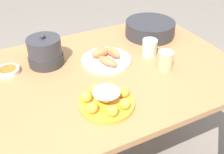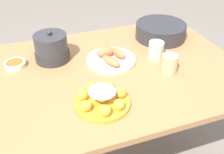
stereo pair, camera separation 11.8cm
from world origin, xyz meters
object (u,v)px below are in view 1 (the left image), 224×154
(cup_near, at_px, (165,60))
(seafood_platter, at_px, (106,58))
(cake_plate, at_px, (106,100))
(cup_far, at_px, (150,48))
(warming_pot, at_px, (45,52))
(dining_table, at_px, (116,84))
(sauce_bowl, at_px, (8,71))
(serving_bowl, at_px, (150,28))

(cup_near, bearing_deg, seafood_platter, 139.96)
(cake_plate, distance_m, cup_far, 0.47)
(cake_plate, bearing_deg, warming_pot, 107.36)
(dining_table, height_order, cake_plate, cake_plate)
(seafood_platter, bearing_deg, sauce_bowl, 166.19)
(cup_near, height_order, cup_far, cup_near)
(cake_plate, distance_m, seafood_platter, 0.35)
(serving_bowl, relative_size, cup_far, 3.28)
(dining_table, relative_size, sauce_bowl, 11.23)
(dining_table, xyz_separation_m, warming_pot, (-0.30, 0.19, 0.18))
(cake_plate, bearing_deg, seafood_platter, 64.56)
(cake_plate, distance_m, sauce_bowl, 0.54)
(cake_plate, distance_m, cup_near, 0.40)
(cake_plate, xyz_separation_m, seafood_platter, (0.15, 0.31, -0.01))
(seafood_platter, height_order, cup_far, cup_far)
(sauce_bowl, height_order, cup_near, cup_near)
(warming_pot, bearing_deg, sauce_bowl, -179.46)
(seafood_platter, xyz_separation_m, warming_pot, (-0.28, 0.12, 0.05))
(seafood_platter, bearing_deg, cup_far, -10.81)
(sauce_bowl, relative_size, seafood_platter, 0.42)
(seafood_platter, height_order, warming_pot, warming_pot)
(serving_bowl, xyz_separation_m, cup_far, (-0.14, -0.20, -0.00))
(dining_table, relative_size, seafood_platter, 4.69)
(sauce_bowl, bearing_deg, dining_table, -21.01)
(cake_plate, relative_size, serving_bowl, 0.78)
(sauce_bowl, xyz_separation_m, cup_far, (0.71, -0.16, 0.03))
(serving_bowl, bearing_deg, sauce_bowl, -177.29)
(seafood_platter, bearing_deg, serving_bowl, 22.90)
(seafood_platter, height_order, cup_near, cup_near)
(serving_bowl, xyz_separation_m, sauce_bowl, (-0.84, -0.04, -0.04))
(dining_table, relative_size, cup_far, 13.37)
(dining_table, relative_size, warming_pot, 6.78)
(dining_table, distance_m, sauce_bowl, 0.54)
(serving_bowl, relative_size, warming_pot, 1.67)
(cake_plate, height_order, cup_near, cup_near)
(sauce_bowl, bearing_deg, cup_near, -23.73)
(serving_bowl, bearing_deg, warming_pot, -176.66)
(warming_pot, bearing_deg, cup_near, -31.26)
(dining_table, bearing_deg, seafood_platter, 106.24)
(serving_bowl, distance_m, seafood_platter, 0.40)
(cake_plate, relative_size, sauce_bowl, 2.16)
(cup_far, bearing_deg, dining_table, -172.27)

